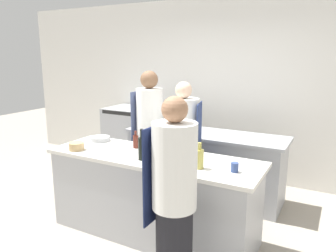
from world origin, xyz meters
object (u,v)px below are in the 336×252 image
object	(u,v)px
chef_at_pass_far	(150,138)
bowl_ceramic_blue	(76,146)
bottle_cooking_oil	(147,151)
chef_at_prep_near	(174,200)
chef_at_stove	(183,150)
bottle_olive_oil	(136,141)
bottle_vinegar	(199,158)
bowl_prep_small	(165,155)
bottle_wine	(142,148)
oven_range	(131,137)
cup	(235,167)
bowl_mixing_large	(100,139)

from	to	relation	value
chef_at_pass_far	bowl_ceramic_blue	distance (m)	0.99
chef_at_pass_far	bottle_cooking_oil	size ratio (longest dim) A/B	5.84
bottle_cooking_oil	chef_at_prep_near	bearing A→B (deg)	-40.74
chef_at_prep_near	chef_at_stove	bearing A→B (deg)	23.67
chef_at_pass_far	bottle_olive_oil	xyz separation A→B (m)	(0.13, -0.52, 0.10)
chef_at_prep_near	bottle_vinegar	size ratio (longest dim) A/B	6.64
chef_at_pass_far	bowl_prep_small	world-z (taller)	chef_at_pass_far
chef_at_prep_near	bottle_olive_oil	size ratio (longest dim) A/B	8.31
bottle_wine	bowl_ceramic_blue	xyz separation A→B (m)	(-0.83, -0.06, -0.08)
oven_range	chef_at_prep_near	xyz separation A→B (m)	(2.10, -2.42, 0.30)
oven_range	chef_at_pass_far	size ratio (longest dim) A/B	0.60
bottle_cooking_oil	bowl_ceramic_blue	world-z (taller)	bottle_cooking_oil
cup	chef_at_prep_near	bearing A→B (deg)	-115.26
bottle_cooking_oil	cup	size ratio (longest dim) A/B	3.37
bottle_olive_oil	bowl_ceramic_blue	distance (m)	0.66
chef_at_stove	bottle_olive_oil	bearing A→B (deg)	-55.26
chef_at_pass_far	bowl_mixing_large	xyz separation A→B (m)	(-0.43, -0.47, 0.04)
bottle_olive_oil	bowl_ceramic_blue	xyz separation A→B (m)	(-0.54, -0.38, -0.04)
bowl_ceramic_blue	chef_at_prep_near	bearing A→B (deg)	-17.56
bottle_cooking_oil	bowl_mixing_large	bearing A→B (deg)	155.69
chef_at_prep_near	bowl_prep_small	distance (m)	0.84
chef_at_pass_far	cup	size ratio (longest dim) A/B	19.71
bowl_mixing_large	bowl_prep_small	size ratio (longest dim) A/B	0.87
oven_range	bottle_wine	bearing A→B (deg)	-52.27
chef_at_prep_near	bowl_mixing_large	distance (m)	1.74
chef_at_pass_far	bowl_prep_small	size ratio (longest dim) A/B	6.46
chef_at_prep_near	bowl_ceramic_blue	bearing A→B (deg)	73.27
chef_at_stove	bottle_wine	world-z (taller)	chef_at_stove
chef_at_prep_near	bottle_wine	size ratio (longest dim) A/B	5.18
chef_at_stove	bottle_vinegar	world-z (taller)	chef_at_stove
bowl_mixing_large	cup	bearing A→B (deg)	-8.67
bottle_wine	bowl_mixing_large	distance (m)	0.94
oven_range	bowl_mixing_large	size ratio (longest dim) A/B	4.45
chef_at_prep_near	bowl_prep_small	bearing A→B (deg)	34.39
chef_at_stove	bottle_olive_oil	distance (m)	0.61
chef_at_pass_far	bottle_vinegar	xyz separation A→B (m)	(1.03, -0.80, 0.12)
bowl_mixing_large	bowl_ceramic_blue	size ratio (longest dim) A/B	1.41
oven_range	bowl_prep_small	world-z (taller)	oven_range
bottle_cooking_oil	chef_at_stove	bearing A→B (deg)	89.95
oven_range	bottle_wine	size ratio (longest dim) A/B	3.30
bottle_vinegar	bottle_wine	xyz separation A→B (m)	(-0.61, -0.04, 0.03)
chef_at_pass_far	chef_at_prep_near	bearing A→B (deg)	-138.92
chef_at_pass_far	bottle_vinegar	world-z (taller)	chef_at_pass_far
chef_at_prep_near	bowl_ceramic_blue	xyz separation A→B (m)	(-1.46, 0.46, 0.12)
chef_at_prep_near	cup	distance (m)	0.70
bottle_vinegar	bottle_wine	distance (m)	0.61
oven_range	bowl_mixing_large	xyz separation A→B (m)	(0.62, -1.53, 0.41)
bowl_prep_small	bowl_ceramic_blue	bearing A→B (deg)	-167.11
bottle_wine	bowl_prep_small	world-z (taller)	bottle_wine
chef_at_stove	bottle_cooking_oil	distance (m)	0.85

